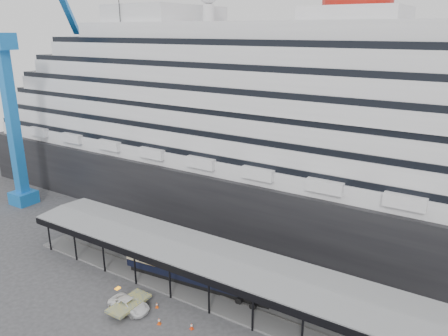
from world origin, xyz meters
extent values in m
plane|color=#363639|center=(0.00, 0.00, 0.00)|extent=(200.00, 200.00, 0.00)
cube|color=black|center=(0.00, 32.00, 5.00)|extent=(130.00, 30.00, 10.00)
cube|color=slate|center=(0.00, 5.00, 0.12)|extent=(56.00, 8.00, 0.24)
cube|color=slate|center=(0.00, 4.28, 0.28)|extent=(54.00, 0.08, 0.10)
cube|color=slate|center=(0.00, 5.72, 0.28)|extent=(54.00, 0.08, 0.10)
cube|color=black|center=(0.00, 0.50, 4.45)|extent=(56.00, 0.18, 0.90)
cube|color=black|center=(0.00, 9.50, 4.45)|extent=(56.00, 0.18, 0.90)
cube|color=slate|center=(0.00, 5.00, 5.18)|extent=(56.00, 9.00, 0.24)
cube|color=blue|center=(-46.00, 10.00, 1.20)|extent=(4.00, 4.00, 2.40)
cube|color=blue|center=(-46.00, 10.00, 15.40)|extent=(1.80, 1.80, 26.00)
cube|color=blue|center=(-46.00, 10.00, 29.80)|extent=(5.00, 3.20, 2.80)
cylinder|color=black|center=(-29.22, 21.75, 23.60)|extent=(0.12, 0.12, 47.21)
imported|color=white|center=(-5.41, -3.67, 0.73)|extent=(5.24, 2.43, 1.45)
cube|color=black|center=(-1.47, 5.00, 0.57)|extent=(20.23, 4.38, 0.67)
cube|color=black|center=(-1.47, 5.00, 1.44)|extent=(21.22, 4.86, 1.05)
cube|color=beige|center=(-1.47, 5.00, 2.58)|extent=(21.22, 4.90, 1.24)
cube|color=black|center=(-1.47, 5.00, 3.40)|extent=(21.22, 4.86, 0.38)
cube|color=#F6510D|center=(-2.97, -1.57, 0.01)|extent=(0.47, 0.47, 0.03)
cone|color=#F6510D|center=(-2.97, -1.57, 0.37)|extent=(0.40, 0.40, 0.70)
cylinder|color=white|center=(-2.97, -1.57, 0.44)|extent=(0.22, 0.22, 0.14)
cube|color=#DB440C|center=(-0.74, -3.78, 0.02)|extent=(0.54, 0.54, 0.03)
cone|color=#DB440C|center=(-0.74, -3.78, 0.43)|extent=(0.46, 0.46, 0.81)
cylinder|color=white|center=(-0.74, -3.78, 0.51)|extent=(0.26, 0.26, 0.16)
cube|color=red|center=(2.86, -2.49, 0.02)|extent=(0.52, 0.52, 0.03)
cone|color=red|center=(2.86, -2.49, 0.40)|extent=(0.43, 0.43, 0.76)
cylinder|color=white|center=(2.86, -2.49, 0.48)|extent=(0.24, 0.24, 0.15)
camera|label=1|loc=(27.69, -34.94, 31.74)|focal=35.00mm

